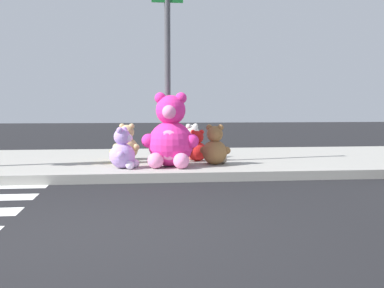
{
  "coord_description": "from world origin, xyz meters",
  "views": [
    {
      "loc": [
        0.39,
        -4.46,
        1.18
      ],
      "look_at": [
        1.35,
        3.6,
        0.55
      ],
      "focal_mm": 45.88,
      "sensor_mm": 36.0,
      "label": 1
    }
  ],
  "objects_px": {
    "plush_red": "(197,148)",
    "plush_yellow": "(122,150)",
    "sign_pole": "(167,69)",
    "plush_brown": "(215,148)",
    "plush_white": "(191,144)",
    "plush_lavender": "(123,152)",
    "plush_pink_large": "(171,137)",
    "plush_tan": "(127,145)"
  },
  "relations": [
    {
      "from": "sign_pole",
      "to": "plush_brown",
      "type": "bearing_deg",
      "value": -24.84
    },
    {
      "from": "sign_pole",
      "to": "plush_tan",
      "type": "bearing_deg",
      "value": 141.4
    },
    {
      "from": "plush_brown",
      "to": "plush_tan",
      "type": "bearing_deg",
      "value": 148.02
    },
    {
      "from": "plush_pink_large",
      "to": "plush_white",
      "type": "xyz_separation_m",
      "value": [
        0.51,
        1.32,
        -0.23
      ]
    },
    {
      "from": "plush_brown",
      "to": "plush_lavender",
      "type": "bearing_deg",
      "value": -167.58
    },
    {
      "from": "plush_pink_large",
      "to": "plush_brown",
      "type": "height_order",
      "value": "plush_pink_large"
    },
    {
      "from": "plush_brown",
      "to": "plush_white",
      "type": "xyz_separation_m",
      "value": [
        -0.29,
        1.1,
        -0.01
      ]
    },
    {
      "from": "plush_tan",
      "to": "plush_lavender",
      "type": "height_order",
      "value": "plush_tan"
    },
    {
      "from": "plush_red",
      "to": "plush_tan",
      "type": "height_order",
      "value": "plush_tan"
    },
    {
      "from": "sign_pole",
      "to": "plush_tan",
      "type": "height_order",
      "value": "sign_pole"
    },
    {
      "from": "sign_pole",
      "to": "plush_brown",
      "type": "xyz_separation_m",
      "value": [
        0.81,
        -0.37,
        -1.41
      ]
    },
    {
      "from": "sign_pole",
      "to": "plush_white",
      "type": "bearing_deg",
      "value": 54.77
    },
    {
      "from": "plush_tan",
      "to": "plush_yellow",
      "type": "height_order",
      "value": "plush_tan"
    },
    {
      "from": "plush_pink_large",
      "to": "plush_red",
      "type": "xyz_separation_m",
      "value": [
        0.56,
        0.8,
        -0.27
      ]
    },
    {
      "from": "plush_tan",
      "to": "plush_lavender",
      "type": "relative_size",
      "value": 1.01
    },
    {
      "from": "plush_red",
      "to": "plush_tan",
      "type": "relative_size",
      "value": 0.85
    },
    {
      "from": "plush_red",
      "to": "plush_brown",
      "type": "bearing_deg",
      "value": -67.56
    },
    {
      "from": "sign_pole",
      "to": "plush_white",
      "type": "xyz_separation_m",
      "value": [
        0.52,
        0.73,
        -1.42
      ]
    },
    {
      "from": "plush_pink_large",
      "to": "plush_red",
      "type": "bearing_deg",
      "value": 54.98
    },
    {
      "from": "plush_yellow",
      "to": "plush_brown",
      "type": "bearing_deg",
      "value": -14.43
    },
    {
      "from": "plush_tan",
      "to": "plush_lavender",
      "type": "xyz_separation_m",
      "value": [
        -0.03,
        -1.32,
        -0.0
      ]
    },
    {
      "from": "plush_tan",
      "to": "plush_yellow",
      "type": "xyz_separation_m",
      "value": [
        -0.07,
        -0.55,
        -0.05
      ]
    },
    {
      "from": "plush_brown",
      "to": "plush_white",
      "type": "bearing_deg",
      "value": 104.73
    },
    {
      "from": "plush_red",
      "to": "plush_lavender",
      "type": "height_order",
      "value": "plush_lavender"
    },
    {
      "from": "plush_tan",
      "to": "plush_brown",
      "type": "relative_size",
      "value": 0.98
    },
    {
      "from": "plush_red",
      "to": "plush_brown",
      "type": "distance_m",
      "value": 0.63
    },
    {
      "from": "sign_pole",
      "to": "plush_lavender",
      "type": "height_order",
      "value": "sign_pole"
    },
    {
      "from": "plush_lavender",
      "to": "plush_tan",
      "type": "bearing_deg",
      "value": 88.54
    },
    {
      "from": "plush_red",
      "to": "plush_yellow",
      "type": "xyz_separation_m",
      "value": [
        -1.39,
        -0.17,
        -0.0
      ]
    },
    {
      "from": "plush_brown",
      "to": "plush_lavender",
      "type": "distance_m",
      "value": 1.63
    },
    {
      "from": "plush_pink_large",
      "to": "plush_white",
      "type": "distance_m",
      "value": 1.43
    },
    {
      "from": "plush_pink_large",
      "to": "plush_yellow",
      "type": "relative_size",
      "value": 2.18
    },
    {
      "from": "sign_pole",
      "to": "plush_lavender",
      "type": "bearing_deg",
      "value": -137.28
    },
    {
      "from": "plush_tan",
      "to": "plush_brown",
      "type": "height_order",
      "value": "plush_brown"
    },
    {
      "from": "plush_lavender",
      "to": "plush_white",
      "type": "bearing_deg",
      "value": 48.21
    },
    {
      "from": "plush_pink_large",
      "to": "plush_yellow",
      "type": "height_order",
      "value": "plush_pink_large"
    },
    {
      "from": "plush_tan",
      "to": "plush_white",
      "type": "bearing_deg",
      "value": 5.96
    },
    {
      "from": "sign_pole",
      "to": "plush_pink_large",
      "type": "relative_size",
      "value": 2.54
    },
    {
      "from": "sign_pole",
      "to": "plush_tan",
      "type": "distance_m",
      "value": 1.71
    },
    {
      "from": "plush_yellow",
      "to": "plush_pink_large",
      "type": "bearing_deg",
      "value": -37.33
    },
    {
      "from": "plush_tan",
      "to": "plush_yellow",
      "type": "distance_m",
      "value": 0.56
    },
    {
      "from": "plush_white",
      "to": "plush_red",
      "type": "bearing_deg",
      "value": -84.6
    }
  ]
}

